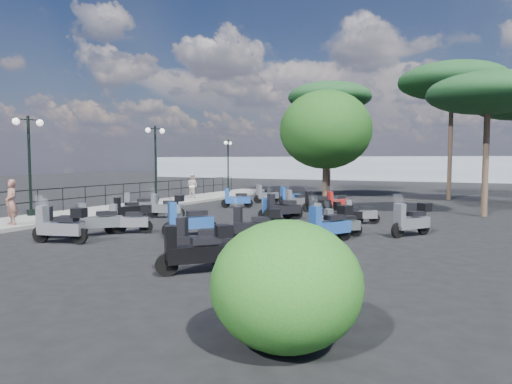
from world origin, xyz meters
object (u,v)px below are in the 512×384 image
at_px(scooter_5, 266,195).
at_px(pine_2, 330,97).
at_px(scooter_6, 98,221).
at_px(scooter_12, 189,221).
at_px(scooter_17, 304,247).
at_px(scooter_11, 256,225).
at_px(scooter_26, 360,213).
at_px(scooter_18, 340,225).
at_px(scooter_19, 346,215).
at_px(scooter_20, 317,203).
at_px(scooter_21, 336,202).
at_px(scooter_16, 197,250).
at_px(lamp_post_1, 156,158).
at_px(scooter_25, 331,220).
at_px(pedestrian_far, 192,186).
at_px(pine_3, 488,94).
at_px(scooter_14, 274,210).
at_px(scooter_15, 290,196).
at_px(scooter_7, 129,220).
at_px(scooter_10, 201,242).
at_px(woman, 11,202).
at_px(lamp_post_2, 228,162).
at_px(scooter_3, 138,206).
at_px(scooter_22, 281,280).
at_px(scooter_1, 61,225).
at_px(pine_0, 452,81).
at_px(scooter_9, 297,200).
at_px(scooter_13, 282,208).
at_px(scooter_24, 412,220).
at_px(broadleaf_tree, 326,130).
at_px(scooter_0, 60,226).
at_px(scooter_23, 330,225).
at_px(scooter_4, 236,199).
at_px(scooter_2, 127,209).
at_px(lamp_post_0, 29,159).

distance_m(scooter_5, pine_2, 12.25).
xyz_separation_m(scooter_6, scooter_12, (2.92, 1.09, 0.02)).
bearing_deg(pine_2, scooter_17, -74.33).
distance_m(scooter_11, scooter_26, 5.76).
bearing_deg(scooter_18, scooter_19, -33.42).
distance_m(scooter_20, scooter_21, 1.44).
height_order(scooter_12, scooter_16, scooter_12).
bearing_deg(lamp_post_1, scooter_19, -0.68).
height_order(scooter_12, scooter_25, scooter_12).
bearing_deg(pine_2, pedestrian_far, -119.51).
xyz_separation_m(scooter_26, pine_3, (4.50, 4.97, 5.08)).
bearing_deg(scooter_14, scooter_15, -6.98).
bearing_deg(scooter_7, scooter_6, 106.09).
bearing_deg(scooter_10, scooter_18, -40.49).
bearing_deg(scooter_17, woman, 55.93).
height_order(scooter_14, scooter_15, scooter_15).
distance_m(lamp_post_2, scooter_3, 14.29).
bearing_deg(scooter_15, scooter_10, 138.56).
distance_m(scooter_10, scooter_19, 8.09).
height_order(lamp_post_2, scooter_26, lamp_post_2).
distance_m(woman, scooter_22, 13.00).
xyz_separation_m(scooter_6, pine_3, (11.81, 11.62, 5.02)).
bearing_deg(scooter_16, lamp_post_1, -4.16).
bearing_deg(scooter_16, pine_2, -34.76).
distance_m(scooter_1, pine_3, 18.41).
bearing_deg(pine_0, lamp_post_2, -173.83).
bearing_deg(scooter_9, scooter_13, 142.67).
bearing_deg(scooter_24, scooter_19, -0.01).
height_order(scooter_9, scooter_13, scooter_13).
bearing_deg(pine_3, broadleaf_tree, 143.61).
xyz_separation_m(scooter_13, scooter_21, (0.96, 4.92, -0.07)).
height_order(scooter_0, scooter_17, scooter_0).
bearing_deg(scooter_23, scooter_22, 128.10).
distance_m(scooter_5, scooter_6, 13.21).
height_order(scooter_16, scooter_24, scooter_24).
xyz_separation_m(scooter_4, pine_2, (1.00, 13.40, 6.96)).
height_order(scooter_17, scooter_23, scooter_23).
xyz_separation_m(scooter_4, scooter_21, (5.05, 1.49, -0.05)).
distance_m(lamp_post_1, scooter_7, 11.42).
bearing_deg(scooter_0, lamp_post_2, 0.72).
relative_size(scooter_7, scooter_13, 1.04).
distance_m(scooter_1, scooter_2, 5.18).
relative_size(lamp_post_1, scooter_15, 3.22).
xyz_separation_m(scooter_6, scooter_13, (4.05, 6.44, 0.01)).
height_order(lamp_post_0, lamp_post_1, lamp_post_1).
bearing_deg(scooter_0, lamp_post_0, 44.06).
distance_m(scooter_7, scooter_16, 6.38).
height_order(scooter_5, scooter_26, scooter_5).
bearing_deg(lamp_post_1, scooter_5, 45.56).
relative_size(scooter_4, scooter_10, 0.89).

